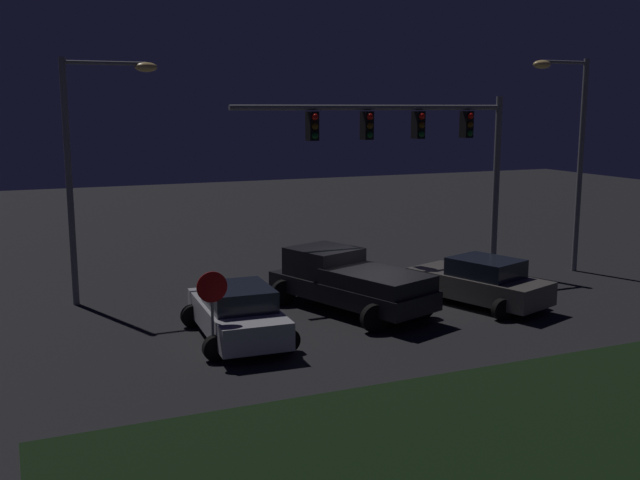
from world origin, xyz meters
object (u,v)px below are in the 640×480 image
object	(u,v)px
car_sedan	(237,313)
stop_sign	(212,299)
traffic_signal_gantry	(419,139)
street_lamp_right	(571,139)
car_sedan_far	(480,282)
street_lamp_left	(89,149)
pickup_truck	(347,278)

from	to	relation	value
car_sedan	stop_sign	distance (m)	1.88
traffic_signal_gantry	stop_sign	size ratio (longest dim) A/B	4.63
street_lamp_right	car_sedan_far	bearing A→B (deg)	-154.62
car_sedan_far	street_lamp_right	size ratio (longest dim) A/B	0.61
traffic_signal_gantry	street_lamp_right	xyz separation A→B (m)	(5.71, -1.19, -0.08)
stop_sign	street_lamp_right	bearing A→B (deg)	16.82
car_sedan	street_lamp_left	bearing A→B (deg)	31.43
car_sedan_far	traffic_signal_gantry	bearing A→B (deg)	-19.43
pickup_truck	street_lamp_right	size ratio (longest dim) A/B	0.73
street_lamp_left	street_lamp_right	world-z (taller)	street_lamp_right
pickup_truck	traffic_signal_gantry	xyz separation A→B (m)	(4.09, 2.82, 4.03)
street_lamp_right	street_lamp_left	bearing A→B (deg)	172.04
pickup_truck	stop_sign	bearing A→B (deg)	100.09
car_sedan_far	traffic_signal_gantry	distance (m)	5.80
car_sedan	stop_sign	size ratio (longest dim) A/B	2.01
car_sedan_far	car_sedan	bearing A→B (deg)	73.46
traffic_signal_gantry	car_sedan_far	bearing A→B (deg)	-90.01
car_sedan_far	street_lamp_right	world-z (taller)	street_lamp_right
car_sedan	street_lamp_left	xyz separation A→B (m)	(-2.99, 5.45, 4.11)
street_lamp_right	stop_sign	xyz separation A→B (m)	(-14.73, -4.45, -3.39)
street_lamp_right	car_sedan	bearing A→B (deg)	-167.20
car_sedan	street_lamp_right	bearing A→B (deg)	-74.57
car_sedan	street_lamp_right	xyz separation A→B (m)	(13.70, 3.11, 4.21)
car_sedan	traffic_signal_gantry	size ratio (longest dim) A/B	0.43
street_lamp_left	traffic_signal_gantry	bearing A→B (deg)	-5.96
traffic_signal_gantry	street_lamp_left	bearing A→B (deg)	174.04
car_sedan	car_sedan_far	size ratio (longest dim) A/B	0.94
car_sedan_far	street_lamp_left	size ratio (longest dim) A/B	0.63
car_sedan_far	stop_sign	distance (m)	9.22
traffic_signal_gantry	street_lamp_right	distance (m)	5.83
car_sedan_far	street_lamp_left	world-z (taller)	street_lamp_left
pickup_truck	stop_sign	distance (m)	5.70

